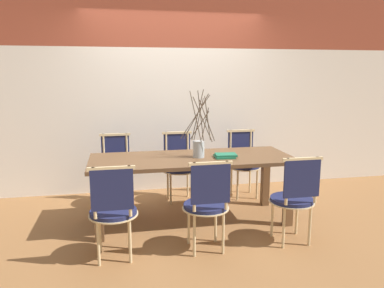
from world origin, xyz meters
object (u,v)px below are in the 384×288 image
dining_table (192,166)px  book_stack (225,156)px  vase_centerpiece (199,146)px  chair_far_center (243,161)px  chair_near_center (294,196)px

dining_table → book_stack: (0.36, -0.08, 0.12)m
vase_centerpiece → book_stack: 0.31m
chair_far_center → vase_centerpiece: (-0.79, -0.77, 0.39)m
chair_far_center → vase_centerpiece: vase_centerpiece is taller
chair_far_center → vase_centerpiece: bearing=44.2°
chair_near_center → chair_far_center: bearing=89.9°
dining_table → chair_near_center: size_ratio=2.49×
book_stack → vase_centerpiece: bearing=166.0°
dining_table → vase_centerpiece: vase_centerpiece is taller
dining_table → chair_near_center: bearing=-41.3°
chair_near_center → book_stack: bearing=126.8°
book_stack → chair_near_center: bearing=-53.2°
chair_near_center → book_stack: chair_near_center is taller
vase_centerpiece → book_stack: vase_centerpiece is taller
dining_table → chair_near_center: chair_near_center is taller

